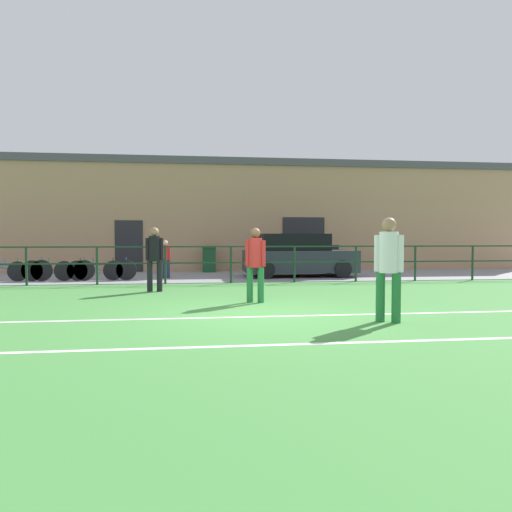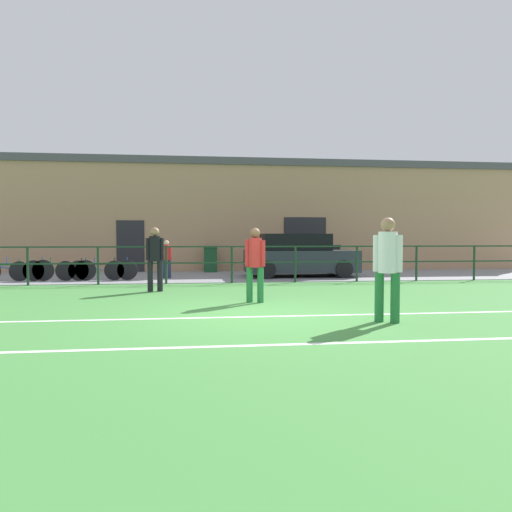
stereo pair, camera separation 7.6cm
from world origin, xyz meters
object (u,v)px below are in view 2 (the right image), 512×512
object	(u,v)px
player_winger	(255,260)
bicycle_parked_0	(90,270)
bicycle_parked_4	(60,270)
trash_bin_1	(332,258)
bicycle_parked_1	(16,270)
trash_bin_0	(210,259)
parked_car_red	(299,256)
player_striker	(388,263)
player_goalkeeper	(155,255)
spectator_child	(167,257)
bicycle_parked_2	(103,270)

from	to	relation	value
player_winger	bicycle_parked_0	xyz separation A→B (m)	(-4.71, 5.57, -0.57)
bicycle_parked_4	trash_bin_1	distance (m)	10.29
bicycle_parked_1	trash_bin_0	distance (m)	7.01
parked_car_red	bicycle_parked_1	distance (m)	9.34
player_striker	player_winger	world-z (taller)	player_striker
bicycle_parked_4	trash_bin_0	xyz separation A→B (m)	(4.89, 3.25, 0.16)
player_goalkeeper	trash_bin_1	xyz separation A→B (m)	(6.54, 6.22, -0.39)
player_goalkeeper	player_winger	size ratio (longest dim) A/B	1.03
player_winger	trash_bin_1	distance (m)	9.55
player_striker	spectator_child	xyz separation A→B (m)	(-4.21, 8.78, -0.24)
player_goalkeeper	bicycle_parked_0	xyz separation A→B (m)	(-2.36, 3.21, -0.60)
parked_car_red	bicycle_parked_1	xyz separation A→B (m)	(-9.30, -0.78, -0.37)
bicycle_parked_1	trash_bin_1	distance (m)	11.55
parked_car_red	trash_bin_0	size ratio (longest dim) A/B	3.88
player_goalkeeper	bicycle_parked_0	bearing A→B (deg)	125.10
bicycle_parked_2	parked_car_red	bearing A→B (deg)	6.72
player_striker	bicycle_parked_1	world-z (taller)	player_striker
player_striker	bicycle_parked_0	distance (m)	10.55
player_goalkeeper	trash_bin_1	bearing A→B (deg)	42.32
bicycle_parked_1	bicycle_parked_2	world-z (taller)	bicycle_parked_1
player_goalkeeper	trash_bin_0	distance (m)	6.66
player_goalkeeper	trash_bin_0	xyz separation A→B (m)	(1.59, 6.46, -0.42)
bicycle_parked_0	bicycle_parked_2	bearing A→B (deg)	-0.00
bicycle_parked_2	trash_bin_0	bearing A→B (deg)	42.48
player_striker	bicycle_parked_4	size ratio (longest dim) A/B	0.77
player_striker	player_goalkeeper	bearing A→B (deg)	-17.43
spectator_child	bicycle_parked_4	size ratio (longest dim) A/B	0.57
player_winger	trash_bin_0	xyz separation A→B (m)	(-0.76, 8.81, -0.39)
bicycle_parked_1	parked_car_red	bearing A→B (deg)	4.80
player_goalkeeper	bicycle_parked_1	bearing A→B (deg)	143.94
player_winger	bicycle_parked_2	xyz separation A→B (m)	(-4.30, 5.57, -0.56)
parked_car_red	spectator_child	bearing A→B (deg)	-177.67
player_goalkeeper	parked_car_red	bearing A→B (deg)	39.23
bicycle_parked_1	bicycle_parked_2	size ratio (longest dim) A/B	1.05
player_striker	trash_bin_1	size ratio (longest dim) A/B	1.62
player_striker	player_winger	xyz separation A→B (m)	(-1.90, 2.62, -0.07)
bicycle_parked_1	trash_bin_0	xyz separation A→B (m)	(6.21, 3.25, 0.16)
spectator_child	bicycle_parked_2	world-z (taller)	spectator_child
trash_bin_1	player_striker	bearing A→B (deg)	-101.55
player_striker	bicycle_parked_0	size ratio (longest dim) A/B	0.81
bicycle_parked_4	parked_car_red	bearing A→B (deg)	5.59
player_winger	bicycle_parked_1	size ratio (longest dim) A/B	0.71
player_winger	parked_car_red	distance (m)	6.77
player_striker	bicycle_parked_2	bearing A→B (deg)	-20.76
bicycle_parked_1	bicycle_parked_4	world-z (taller)	bicycle_parked_1
trash_bin_0	bicycle_parked_0	bearing A→B (deg)	-140.60
bicycle_parked_1	spectator_child	bearing A→B (deg)	7.26
player_striker	bicycle_parked_4	distance (m)	11.16
trash_bin_0	bicycle_parked_1	bearing A→B (deg)	-152.39
player_winger	bicycle_parked_4	distance (m)	7.95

